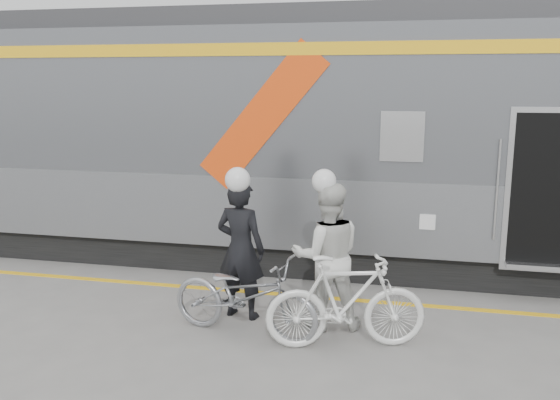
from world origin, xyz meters
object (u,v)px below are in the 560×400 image
(man, at_px, (241,249))
(woman, at_px, (327,256))
(bicycle_right, at_px, (346,302))
(bicycle_left, at_px, (244,296))

(man, xyz_separation_m, woman, (1.12, -0.08, 0.01))
(woman, xyz_separation_m, bicycle_right, (0.30, -0.55, -0.36))
(man, bearing_deg, bicycle_right, 167.43)
(woman, bearing_deg, bicycle_right, 103.13)
(man, bearing_deg, bicycle_left, 121.16)
(man, bearing_deg, woman, -172.69)
(woman, distance_m, bicycle_right, 0.72)
(man, xyz_separation_m, bicycle_right, (1.42, -0.63, -0.35))
(woman, bearing_deg, bicycle_left, 11.72)
(bicycle_left, height_order, bicycle_right, bicycle_right)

